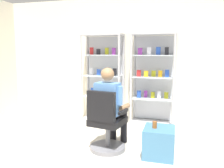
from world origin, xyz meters
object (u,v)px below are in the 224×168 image
at_px(display_cabinet_right, 153,78).
at_px(seated_shopkeeper, 111,104).
at_px(storage_crate, 159,142).
at_px(display_cabinet_left, 103,77).
at_px(tea_glass, 155,125).
at_px(office_chair, 106,126).

xyz_separation_m(display_cabinet_right, seated_shopkeeper, (-0.50, -1.48, -0.25)).
relative_size(seated_shopkeeper, storage_crate, 2.74).
bearing_deg(display_cabinet_left, seated_shopkeeper, -67.90).
bearing_deg(tea_glass, display_cabinet_right, 97.20).
height_order(office_chair, tea_glass, office_chair).
height_order(display_cabinet_right, office_chair, display_cabinet_right).
xyz_separation_m(display_cabinet_left, seated_shopkeeper, (0.60, -1.48, -0.25)).
height_order(display_cabinet_right, seated_shopkeeper, display_cabinet_right).
distance_m(display_cabinet_left, storage_crate, 2.24).
bearing_deg(seated_shopkeeper, office_chair, -100.24).
height_order(seated_shopkeeper, storage_crate, seated_shopkeeper).
relative_size(display_cabinet_left, tea_glass, 18.79).
relative_size(office_chair, tea_glass, 9.49).
xyz_separation_m(display_cabinet_left, storage_crate, (1.37, -1.61, -0.75)).
distance_m(seated_shopkeeper, tea_glass, 0.76).
bearing_deg(display_cabinet_right, seated_shopkeeper, -108.64).
bearing_deg(seated_shopkeeper, display_cabinet_right, 71.36).
distance_m(office_chair, storage_crate, 0.82).
bearing_deg(display_cabinet_right, storage_crate, -80.32).
relative_size(display_cabinet_right, storage_crate, 4.04).
bearing_deg(display_cabinet_right, office_chair, -107.85).
relative_size(office_chair, storage_crate, 2.04).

